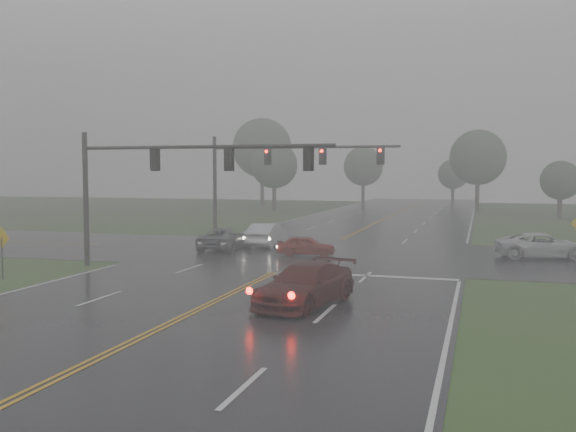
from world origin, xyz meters
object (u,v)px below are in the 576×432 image
(sedan_maroon, at_px, (305,306))
(signal_gantry_near, at_px, (158,172))
(sedan_silver, at_px, (267,247))
(car_grey, at_px, (226,250))
(sedan_red, at_px, (306,256))
(pickup_white, at_px, (543,258))
(signal_gantry_far, at_px, (270,166))

(sedan_maroon, relative_size, signal_gantry_near, 0.39)
(sedan_silver, distance_m, car_grey, 3.06)
(sedan_red, relative_size, sedan_silver, 0.74)
(pickup_white, xyz_separation_m, signal_gantry_far, (-18.74, 7.09, 5.39))
(car_grey, bearing_deg, sedan_red, 164.02)
(car_grey, xyz_separation_m, signal_gantry_far, (0.14, 8.49, 5.39))
(sedan_maroon, bearing_deg, sedan_red, 118.17)
(sedan_red, bearing_deg, pickup_white, -85.99)
(sedan_maroon, relative_size, sedan_red, 1.53)
(pickup_white, relative_size, signal_gantry_far, 0.36)
(sedan_maroon, distance_m, car_grey, 17.62)
(sedan_maroon, xyz_separation_m, signal_gantry_near, (-9.47, 6.47, 4.93))
(sedan_maroon, relative_size, car_grey, 1.06)
(sedan_maroon, distance_m, sedan_red, 14.01)
(car_grey, distance_m, signal_gantry_far, 10.06)
(sedan_silver, bearing_deg, pickup_white, 175.64)
(sedan_red, bearing_deg, signal_gantry_near, 132.41)
(sedan_red, relative_size, car_grey, 0.69)
(sedan_red, distance_m, car_grey, 5.85)
(sedan_maroon, xyz_separation_m, car_grey, (-9.33, 14.95, 0.00))
(signal_gantry_near, height_order, signal_gantry_far, signal_gantry_far)
(sedan_red, bearing_deg, sedan_silver, 36.49)
(sedan_red, relative_size, signal_gantry_near, 0.25)
(pickup_white, bearing_deg, sedan_red, 92.28)
(signal_gantry_near, bearing_deg, signal_gantry_far, 89.02)
(sedan_maroon, xyz_separation_m, signal_gantry_far, (-9.18, 23.44, 5.39))
(sedan_maroon, xyz_separation_m, sedan_red, (-3.65, 13.52, 0.00))
(pickup_white, distance_m, signal_gantry_near, 22.00)
(sedan_silver, bearing_deg, car_grey, 48.00)
(sedan_maroon, relative_size, sedan_silver, 1.14)
(sedan_maroon, xyz_separation_m, sedan_silver, (-7.33, 17.26, 0.00))
(car_grey, height_order, signal_gantry_near, signal_gantry_near)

